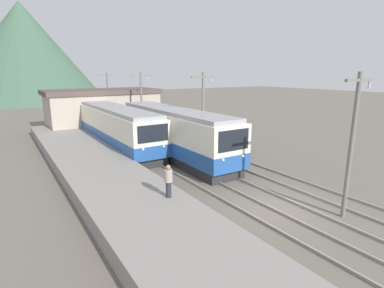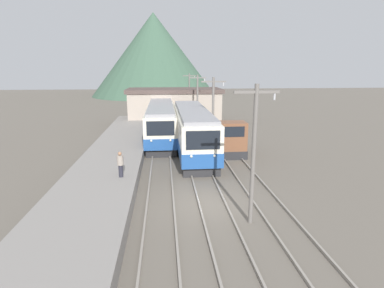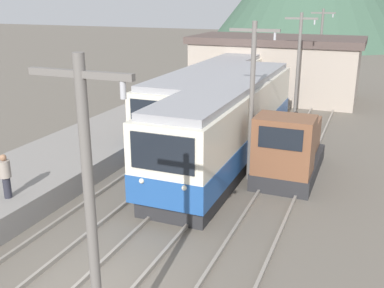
{
  "view_description": "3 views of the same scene",
  "coord_description": "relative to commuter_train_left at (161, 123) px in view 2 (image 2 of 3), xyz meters",
  "views": [
    {
      "loc": [
        -11.04,
        -9.04,
        6.49
      ],
      "look_at": [
        0.22,
        8.42,
        1.54
      ],
      "focal_mm": 28.0,
      "sensor_mm": 36.0,
      "label": 1
    },
    {
      "loc": [
        -2.3,
        -14.85,
        7.14
      ],
      "look_at": [
        -0.23,
        7.06,
        1.65
      ],
      "focal_mm": 28.0,
      "sensor_mm": 36.0,
      "label": 2
    },
    {
      "loc": [
        6.14,
        -8.24,
        7.38
      ],
      "look_at": [
        -0.59,
        8.42,
        1.52
      ],
      "focal_mm": 42.0,
      "sensor_mm": 36.0,
      "label": 3
    }
  ],
  "objects": [
    {
      "name": "station_building",
      "position": [
        1.76,
        9.65,
        0.66
      ],
      "size": [
        12.6,
        6.3,
        4.65
      ],
      "color": "#AD9E8E",
      "rests_on": "ground"
    },
    {
      "name": "commuter_train_left",
      "position": [
        0.0,
        0.0,
        0.0
      ],
      "size": [
        2.84,
        15.14,
        3.63
      ],
      "color": "#28282B",
      "rests_on": "ground"
    },
    {
      "name": "catenary_mast_distant",
      "position": [
        4.31,
        15.56,
        1.9
      ],
      "size": [
        2.0,
        0.2,
        6.55
      ],
      "color": "slate",
      "rests_on": "ground"
    },
    {
      "name": "track_center",
      "position": [
        2.8,
        -16.35,
        -1.62
      ],
      "size": [
        1.54,
        60.0,
        0.14
      ],
      "color": "gray",
      "rests_on": "ground"
    },
    {
      "name": "track_left",
      "position": [
        -0.0,
        -16.35,
        -1.62
      ],
      "size": [
        1.54,
        60.0,
        0.14
      ],
      "color": "gray",
      "rests_on": "ground"
    },
    {
      "name": "ground_plane",
      "position": [
        2.6,
        -16.35,
        -1.69
      ],
      "size": [
        200.0,
        200.0,
        0.0
      ],
      "primitive_type": "plane",
      "color": "#665E54"
    },
    {
      "name": "track_right",
      "position": [
        5.8,
        -16.35,
        -1.62
      ],
      "size": [
        1.54,
        60.0,
        0.14
      ],
      "color": "gray",
      "rests_on": "ground"
    },
    {
      "name": "catenary_mast_far",
      "position": [
        4.31,
        4.21,
        1.9
      ],
      "size": [
        2.0,
        0.2,
        6.55
      ],
      "color": "slate",
      "rests_on": "ground"
    },
    {
      "name": "catenary_mast_mid",
      "position": [
        4.31,
        -7.15,
        1.9
      ],
      "size": [
        2.0,
        0.2,
        6.55
      ],
      "color": "slate",
      "rests_on": "ground"
    },
    {
      "name": "mountain_backdrop",
      "position": [
        -2.01,
        55.47,
        9.34
      ],
      "size": [
        34.53,
        34.53,
        22.05
      ],
      "color": "#3D5B47",
      "rests_on": "ground"
    },
    {
      "name": "catenary_mast_near",
      "position": [
        4.31,
        -18.5,
        1.9
      ],
      "size": [
        2.0,
        0.2,
        6.55
      ],
      "color": "slate",
      "rests_on": "ground"
    },
    {
      "name": "person_on_platform",
      "position": [
        -2.34,
        -13.95,
        0.04
      ],
      "size": [
        0.38,
        0.38,
        1.56
      ],
      "color": "#282833",
      "rests_on": "platform_left"
    },
    {
      "name": "shunting_locomotive",
      "position": [
        5.8,
        -6.15,
        -0.48
      ],
      "size": [
        2.4,
        5.21,
        3.0
      ],
      "color": "#28282B",
      "rests_on": "ground"
    },
    {
      "name": "commuter_train_center",
      "position": [
        2.8,
        -5.25,
        0.07
      ],
      "size": [
        2.84,
        14.5,
        3.8
      ],
      "color": "#28282B",
      "rests_on": "ground"
    },
    {
      "name": "platform_left",
      "position": [
        -3.65,
        -16.35,
        -1.25
      ],
      "size": [
        4.5,
        54.0,
        0.88
      ],
      "primitive_type": "cube",
      "color": "gray",
      "rests_on": "ground"
    }
  ]
}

